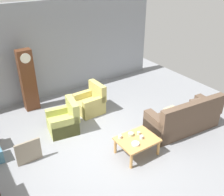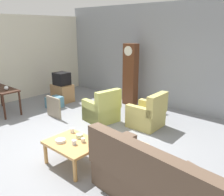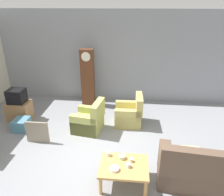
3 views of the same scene
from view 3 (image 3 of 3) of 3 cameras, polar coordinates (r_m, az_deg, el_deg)
The scene contains 16 objects.
ground_plane at distance 5.31m, azimuth -2.45°, elevation -15.97°, with size 10.40×10.40×0.00m, color gray.
garage_door_wall at distance 7.85m, azimuth 1.02°, elevation 10.73°, with size 8.40×0.16×3.20m, color gray.
couch_floral at distance 4.89m, azimuth 24.99°, elevation -17.38°, with size 2.18×1.08×1.04m.
armchair_olive_near at distance 6.24m, azimuth -5.99°, elevation -5.96°, with size 0.90×0.88×0.92m.
armchair_olive_far at distance 6.55m, azimuth 4.61°, elevation -4.32°, with size 0.82×0.79×0.92m.
coffee_table_wood at distance 4.53m, azimuth 3.13°, elevation -17.80°, with size 0.96×0.76×0.45m.
grandfather_clock at distance 7.56m, azimuth -6.38°, elevation 5.29°, with size 0.44×0.30×1.98m.
tv_stand_cabinet at distance 7.35m, azimuth -23.10°, elevation -3.11°, with size 0.68×0.52×0.59m, color #997047.
tv_crt at distance 7.15m, azimuth -23.74°, elevation 0.51°, with size 0.48×0.44×0.42m, color black.
framed_picture_leaning at distance 6.04m, azimuth -18.99°, elevation -8.47°, with size 0.60×0.05×0.60m, color gray.
storage_box_blue at distance 6.80m, azimuth -22.63°, elevation -6.42°, with size 0.40×0.46×0.34m, color teal.
cup_white_porcelain at distance 4.68m, azimuth -0.96°, elevation -14.44°, with size 0.08×0.08×0.09m, color white.
cup_blue_rimmed at distance 4.43m, azimuth 4.34°, elevation -17.20°, with size 0.09×0.09×0.08m, color silver.
cup_cream_tall at distance 4.56m, azimuth 5.06°, elevation -15.89°, with size 0.08×0.08×0.08m, color beige.
bowl_white_stacked at distance 4.37m, azimuth 0.64°, elevation -18.08°, with size 0.18×0.18×0.05m, color white.
bowl_shallow_green at distance 4.62m, azimuth 2.69°, elevation -15.18°, with size 0.14×0.14×0.07m, color #B2C69E.
Camera 3 is at (0.62, -4.02, 3.41)m, focal length 34.86 mm.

